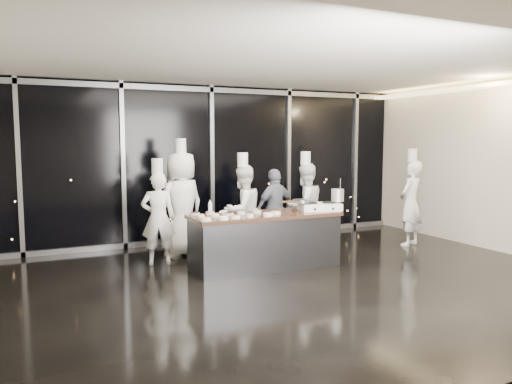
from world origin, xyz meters
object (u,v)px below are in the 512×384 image
at_px(demo_counter, 265,240).
at_px(guest, 275,209).
at_px(chef_left, 182,204).
at_px(frying_pan, 301,201).
at_px(chef_side, 411,202).
at_px(chef_center, 243,210).
at_px(stock_pot, 338,195).
at_px(chef_far_left, 158,217).
at_px(stove, 320,206).
at_px(chef_right, 305,206).

distance_m(demo_counter, guest, 1.54).
bearing_deg(chef_left, frying_pan, 120.32).
height_order(frying_pan, chef_side, chef_side).
relative_size(frying_pan, chef_center, 0.30).
distance_m(stock_pot, guest, 1.51).
bearing_deg(chef_left, chef_far_left, 15.01).
xyz_separation_m(stove, chef_far_left, (-2.52, 1.04, -0.16)).
bearing_deg(guest, chef_left, -16.09).
xyz_separation_m(stock_pot, chef_right, (0.03, 1.13, -0.32)).
relative_size(stove, guest, 0.49).
height_order(chef_center, chef_right, chef_right).
bearing_deg(chef_left, guest, 156.02).
relative_size(chef_left, chef_center, 1.13).
distance_m(stove, chef_far_left, 2.73).
bearing_deg(chef_side, frying_pan, -16.03).
distance_m(stock_pot, chef_right, 1.17).
xyz_separation_m(demo_counter, chef_side, (3.38, 0.35, 0.41)).
height_order(stove, chef_right, chef_right).
bearing_deg(chef_right, stock_pot, 78.98).
distance_m(chef_far_left, chef_center, 1.55).
bearing_deg(chef_center, chef_side, 151.53).
xyz_separation_m(demo_counter, chef_right, (1.35, 1.01, 0.38)).
bearing_deg(chef_far_left, guest, -157.45).
xyz_separation_m(chef_center, chef_side, (3.34, -0.64, 0.04)).
bearing_deg(stock_pot, guest, 109.45).
height_order(demo_counter, stock_pot, stock_pot).
relative_size(guest, chef_side, 0.80).
relative_size(stock_pot, chef_side, 0.11).
xyz_separation_m(stove, frying_pan, (-0.33, 0.07, 0.10)).
bearing_deg(frying_pan, chef_left, 154.17).
bearing_deg(stove, chef_right, 84.80).
bearing_deg(chef_left, chef_center, 139.78).
relative_size(stove, chef_right, 0.40).
bearing_deg(stock_pot, frying_pan, 168.56).
relative_size(stock_pot, guest, 0.14).
bearing_deg(demo_counter, stock_pot, -5.28).
distance_m(frying_pan, chef_far_left, 2.41).
height_order(stock_pot, chef_center, chef_center).
height_order(demo_counter, chef_side, chef_side).
relative_size(demo_counter, stock_pot, 11.52).
xyz_separation_m(demo_counter, frying_pan, (0.67, 0.01, 0.61)).
height_order(demo_counter, chef_far_left, chef_far_left).
height_order(frying_pan, stock_pot, stock_pot).
bearing_deg(chef_right, frying_pan, 46.30).
height_order(demo_counter, chef_center, chef_center).
relative_size(stock_pot, chef_center, 0.11).
bearing_deg(chef_side, chef_right, -41.18).
bearing_deg(chef_far_left, frying_pan, 172.02).
xyz_separation_m(chef_left, chef_center, (1.03, -0.36, -0.12)).
xyz_separation_m(stove, chef_side, (2.38, 0.41, -0.10)).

